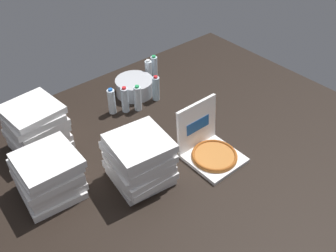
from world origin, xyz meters
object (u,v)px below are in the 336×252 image
water_bottle_3 (156,88)px  pizza_stack_center_far (48,175)px  water_bottle_1 (148,72)px  water_bottle_2 (112,101)px  pizza_stack_left_near (36,127)px  water_bottle_5 (154,67)px  water_bottle_0 (125,100)px  open_pizza_box (209,148)px  ice_bucket (134,87)px  pizza_stack_left_far (140,160)px  water_bottle_4 (138,98)px

water_bottle_3 → pizza_stack_center_far: bearing=-161.8°
water_bottle_1 → water_bottle_2: same height
water_bottle_1 → water_bottle_2: bearing=-161.2°
pizza_stack_left_near → water_bottle_5: size_ratio=1.70×
pizza_stack_left_near → water_bottle_0: (0.72, -0.04, -0.07)m
open_pizza_box → water_bottle_3: (0.15, 0.79, 0.03)m
ice_bucket → pizza_stack_center_far: bearing=-151.9°
pizza_stack_left_far → water_bottle_5: size_ratio=1.77×
pizza_stack_left_far → ice_bucket: bearing=56.1°
ice_bucket → water_bottle_3: 0.21m
pizza_stack_left_far → water_bottle_1: pizza_stack_left_far is taller
water_bottle_0 → water_bottle_3: same height
water_bottle_2 → pizza_stack_left_far: bearing=-110.0°
ice_bucket → water_bottle_5: (0.29, 0.09, 0.04)m
water_bottle_0 → water_bottle_1: size_ratio=1.00×
pizza_stack_left_near → water_bottle_1: bearing=8.9°
pizza_stack_left_near → open_pizza_box: bearing=-44.9°
open_pizza_box → water_bottle_1: 1.07m
water_bottle_0 → water_bottle_2: (-0.09, 0.05, 0.00)m
water_bottle_2 → open_pizza_box: bearing=-74.8°
ice_bucket → pizza_stack_left_far: bearing=-123.9°
water_bottle_0 → water_bottle_1: (0.41, 0.22, 0.00)m
pizza_stack_left_near → pizza_stack_center_far: 0.47m
pizza_stack_center_far → water_bottle_0: (0.85, 0.41, -0.04)m
water_bottle_0 → water_bottle_4: bearing=-27.9°
water_bottle_1 → open_pizza_box: bearing=-104.5°
water_bottle_5 → pizza_stack_left_far: bearing=-132.5°
ice_bucket → pizza_stack_left_near: bearing=-173.1°
water_bottle_4 → pizza_stack_left_far: bearing=-125.3°
pizza_stack_center_far → water_bottle_1: (1.26, 0.63, -0.04)m
pizza_stack_left_near → water_bottle_0: size_ratio=1.70×
water_bottle_2 → water_bottle_3: same height
ice_bucket → water_bottle_1: 0.22m
pizza_stack_left_near → water_bottle_5: pizza_stack_left_near is taller
pizza_stack_left_near → water_bottle_3: size_ratio=1.70×
pizza_stack_center_far → water_bottle_5: pizza_stack_center_far is taller
water_bottle_2 → water_bottle_4: (0.18, -0.10, 0.00)m
ice_bucket → water_bottle_0: 0.26m
water_bottle_2 → water_bottle_5: bearing=18.6°
water_bottle_0 → water_bottle_5: (0.49, 0.25, 0.00)m
pizza_stack_left_near → water_bottle_3: 1.02m
water_bottle_4 → ice_bucket: bearing=60.9°
water_bottle_0 → water_bottle_1: same height
pizza_stack_left_near → water_bottle_4: bearing=-6.5°
pizza_stack_center_far → water_bottle_4: bearing=20.8°
pizza_stack_center_far → ice_bucket: (1.06, 0.56, -0.08)m
water_bottle_1 → water_bottle_4: size_ratio=1.00×
pizza_stack_left_far → pizza_stack_center_far: pizza_stack_left_far is taller
pizza_stack_left_far → water_bottle_4: pizza_stack_left_far is taller
ice_bucket → water_bottle_2: bearing=-160.4°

